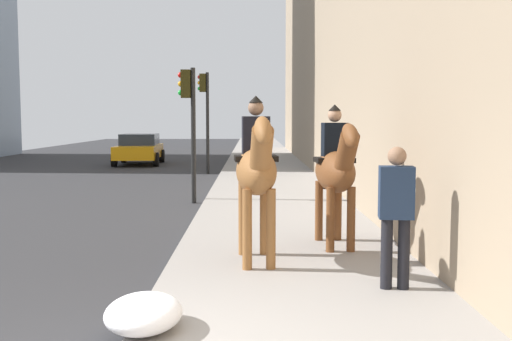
{
  "coord_description": "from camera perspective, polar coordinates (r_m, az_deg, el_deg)",
  "views": [
    {
      "loc": [
        -4.69,
        -1.19,
        2.14
      ],
      "look_at": [
        4.0,
        -1.25,
        1.4
      ],
      "focal_mm": 42.32,
      "sensor_mm": 36.0,
      "label": 1
    }
  ],
  "objects": [
    {
      "name": "mounted_horse_near",
      "position": [
        8.4,
        0.06,
        0.12
      ],
      "size": [
        2.15,
        0.68,
        2.35
      ],
      "rotation": [
        0.0,
        0.0,
        3.22
      ],
      "color": "brown",
      "rests_on": "sidewalk_slab"
    },
    {
      "name": "mounted_horse_far",
      "position": [
        9.56,
        7.56,
        0.15
      ],
      "size": [
        2.15,
        0.68,
        2.25
      ],
      "rotation": [
        0.0,
        0.0,
        3.22
      ],
      "color": "brown",
      "rests_on": "sidewalk_slab"
    },
    {
      "name": "pedestrian_greeting",
      "position": [
        7.33,
        13.1,
        -3.46
      ],
      "size": [
        0.3,
        0.43,
        1.7
      ],
      "rotation": [
        0.0,
        0.0,
        -0.11
      ],
      "color": "black",
      "rests_on": "sidewalk_slab"
    },
    {
      "name": "car_near_lane",
      "position": [
        28.96,
        -10.98,
        2.06
      ],
      "size": [
        4.33,
        2.24,
        1.44
      ],
      "rotation": [
        0.0,
        0.0,
        3.19
      ],
      "color": "orange",
      "rests_on": "ground"
    },
    {
      "name": "traffic_light_near_curb",
      "position": [
        15.31,
        -6.31,
        5.5
      ],
      "size": [
        0.2,
        0.44,
        3.42
      ],
      "color": "black",
      "rests_on": "ground"
    },
    {
      "name": "traffic_light_far_curb",
      "position": [
        23.58,
        -4.82,
        6.07
      ],
      "size": [
        0.2,
        0.44,
        3.94
      ],
      "color": "black",
      "rests_on": "ground"
    },
    {
      "name": "snow_pile_near",
      "position": [
        6.04,
        -10.58,
        -13.12
      ],
      "size": [
        0.96,
        0.74,
        0.33
      ],
      "primitive_type": "ellipsoid",
      "color": "white",
      "rests_on": "sidewalk_slab"
    }
  ]
}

